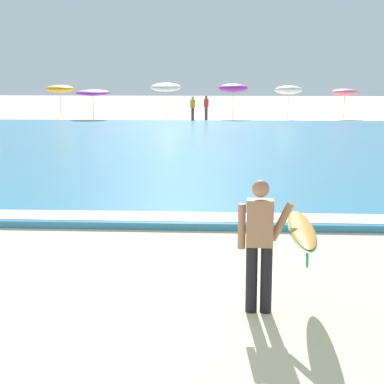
{
  "coord_description": "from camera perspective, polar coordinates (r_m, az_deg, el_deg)",
  "views": [
    {
      "loc": [
        2.68,
        -7.71,
        3.04
      ],
      "look_at": [
        2.09,
        2.63,
        1.1
      ],
      "focal_mm": 59.59,
      "sensor_mm": 36.0,
      "label": 1
    }
  ],
  "objects": [
    {
      "name": "surf_foam",
      "position": [
        13.29,
        -8.47,
        -2.1
      ],
      "size": [
        120.0,
        0.85,
        0.01
      ],
      "primitive_type": "cube",
      "color": "white",
      "rests_on": "sea"
    },
    {
      "name": "beachgoer_near_row_left",
      "position": [
        41.62,
        0.06,
        7.56
      ],
      "size": [
        0.32,
        0.2,
        1.58
      ],
      "color": "#383842",
      "rests_on": "ground"
    },
    {
      "name": "sea",
      "position": [
        26.4,
        -2.61,
        4.12
      ],
      "size": [
        120.0,
        28.0,
        0.14
      ],
      "primitive_type": "cube",
      "color": "teal",
      "rests_on": "ground"
    },
    {
      "name": "beach_umbrella_1",
      "position": [
        45.02,
        -11.75,
        9.03
      ],
      "size": [
        1.92,
        1.93,
        2.26
      ],
      "color": "beige",
      "rests_on": "ground"
    },
    {
      "name": "ground_plane",
      "position": [
        8.71,
        -15.12,
        -10.2
      ],
      "size": [
        160.0,
        160.0,
        0.0
      ],
      "primitive_type": "plane",
      "color": "beige"
    },
    {
      "name": "beach_umbrella_4",
      "position": [
        42.9,
        3.7,
        9.27
      ],
      "size": [
        1.95,
        1.97,
        2.39
      ],
      "color": "beige",
      "rests_on": "ground"
    },
    {
      "name": "surfer_with_board",
      "position": [
        8.11,
        7.92,
        -3.8
      ],
      "size": [
        1.02,
        2.67,
        1.73
      ],
      "color": "black",
      "rests_on": "ground"
    },
    {
      "name": "beachgoer_near_row_mid",
      "position": [
        42.41,
        1.28,
        7.62
      ],
      "size": [
        0.32,
        0.2,
        1.58
      ],
      "color": "#383842",
      "rests_on": "ground"
    },
    {
      "name": "beach_umbrella_6",
      "position": [
        44.88,
        13.51,
        8.68
      ],
      "size": [
        1.79,
        1.81,
        2.05
      ],
      "color": "beige",
      "rests_on": "ground"
    },
    {
      "name": "beach_umbrella_2",
      "position": [
        42.63,
        -8.87,
        8.77
      ],
      "size": [
        2.23,
        2.24,
        2.0
      ],
      "color": "beige",
      "rests_on": "ground"
    },
    {
      "name": "beach_umbrella_5",
      "position": [
        43.92,
        8.63,
        9.01
      ],
      "size": [
        1.84,
        1.88,
        2.29
      ],
      "color": "beige",
      "rests_on": "ground"
    },
    {
      "name": "beach_umbrella_3",
      "position": [
        43.96,
        -2.35,
        9.35
      ],
      "size": [
        2.09,
        2.12,
        2.45
      ],
      "color": "beige",
      "rests_on": "ground"
    }
  ]
}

